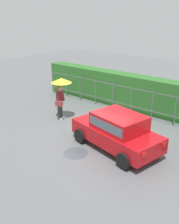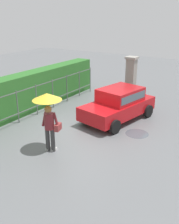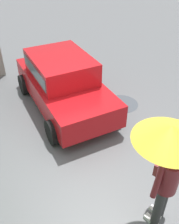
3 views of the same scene
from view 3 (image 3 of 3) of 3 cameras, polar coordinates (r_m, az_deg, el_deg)
name	(u,v)px [view 3 (image 3 of 3)]	position (r m, az deg, el deg)	size (l,w,h in m)	color
ground_plane	(75,147)	(5.98, -3.20, -7.93)	(40.00, 40.00, 0.00)	slate
car	(63,81)	(6.93, -6.01, 7.02)	(3.96, 2.43, 1.48)	#B71116
pedestrian	(169,154)	(3.73, 17.41, -9.02)	(1.02, 1.02, 2.12)	#333333
puddle_near	(122,104)	(7.44, 7.27, 1.86)	(0.95, 0.95, 0.00)	#4C545B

